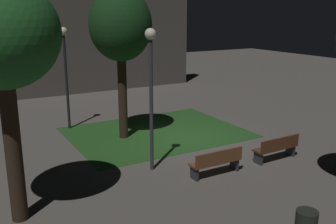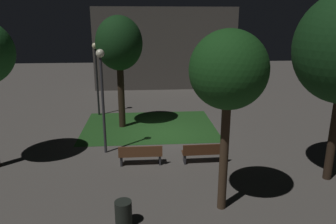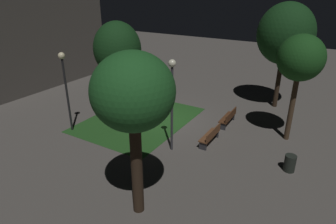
# 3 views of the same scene
# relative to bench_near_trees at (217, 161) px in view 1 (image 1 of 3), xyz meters

# --- Properties ---
(ground_plane) EXTENTS (60.00, 60.00, 0.00)m
(ground_plane) POSITION_rel_bench_near_trees_xyz_m (1.32, 3.57, -0.48)
(ground_plane) COLOR #56514C
(grass_lawn) EXTENTS (7.36, 5.64, 0.01)m
(grass_lawn) POSITION_rel_bench_near_trees_xyz_m (0.47, 5.00, -0.48)
(grass_lawn) COLOR #23511E
(grass_lawn) RESTS_ON ground
(bench_near_trees) EXTENTS (1.80, 0.48, 0.88)m
(bench_near_trees) POSITION_rel_bench_near_trees_xyz_m (0.00, 0.00, 0.00)
(bench_near_trees) COLOR brown
(bench_near_trees) RESTS_ON ground
(bench_by_lamp) EXTENTS (1.81, 0.51, 0.88)m
(bench_by_lamp) POSITION_rel_bench_near_trees_xyz_m (2.65, 0.00, 0.00)
(bench_by_lamp) COLOR #512D19
(bench_by_lamp) RESTS_ON ground
(tree_back_right) EXTENTS (2.69, 2.69, 5.95)m
(tree_back_right) POSITION_rel_bench_near_trees_xyz_m (-5.99, 0.30, 4.09)
(tree_back_right) COLOR #2D2116
(tree_back_right) RESTS_ON ground
(tree_back_left) EXTENTS (2.49, 2.49, 6.08)m
(tree_back_left) POSITION_rel_bench_near_trees_xyz_m (-1.05, 5.07, 4.09)
(tree_back_left) COLOR #2D2116
(tree_back_left) RESTS_ON ground
(lamp_post_plaza_east) EXTENTS (0.36, 0.36, 4.66)m
(lamp_post_plaza_east) POSITION_rel_bench_near_trees_xyz_m (-1.60, 1.45, 2.68)
(lamp_post_plaza_east) COLOR #333338
(lamp_post_plaza_east) RESTS_ON ground
(lamp_post_plaza_west) EXTENTS (0.36, 0.36, 4.52)m
(lamp_post_plaza_west) POSITION_rel_bench_near_trees_xyz_m (-2.67, 7.51, 2.59)
(lamp_post_plaza_west) COLOR black
(lamp_post_plaza_west) RESTS_ON ground
(building_wall_backdrop) EXTENTS (12.12, 0.80, 6.87)m
(building_wall_backdrop) POSITION_rel_bench_near_trees_xyz_m (2.12, 15.15, 2.95)
(building_wall_backdrop) COLOR #4C4742
(building_wall_backdrop) RESTS_ON ground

